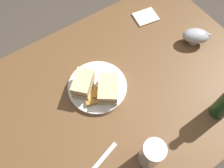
# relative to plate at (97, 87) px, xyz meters

# --- Properties ---
(ground_plane) EXTENTS (6.00, 6.00, 0.00)m
(ground_plane) POSITION_rel_plate_xyz_m (0.10, -0.06, -0.77)
(ground_plane) COLOR #4C4238
(dining_table) EXTENTS (1.14, 0.85, 0.76)m
(dining_table) POSITION_rel_plate_xyz_m (0.10, -0.06, -0.39)
(dining_table) COLOR brown
(dining_table) RESTS_ON ground
(plate) EXTENTS (0.24, 0.24, 0.02)m
(plate) POSITION_rel_plate_xyz_m (0.00, 0.00, 0.00)
(plate) COLOR silver
(plate) RESTS_ON dining_table
(sandwich_half_left) EXTENTS (0.12, 0.12, 0.07)m
(sandwich_half_left) POSITION_rel_plate_xyz_m (-0.05, 0.02, 0.04)
(sandwich_half_left) COLOR beige
(sandwich_half_left) RESTS_ON plate
(sandwich_half_right) EXTENTS (0.13, 0.13, 0.06)m
(sandwich_half_right) POSITION_rel_plate_xyz_m (0.02, -0.05, 0.04)
(sandwich_half_right) COLOR beige
(sandwich_half_right) RESTS_ON plate
(potato_wedge_front) EXTENTS (0.02, 0.04, 0.02)m
(potato_wedge_front) POSITION_rel_plate_xyz_m (-0.06, -0.04, 0.02)
(potato_wedge_front) COLOR gold
(potato_wedge_front) RESTS_ON plate
(potato_wedge_middle) EXTENTS (0.05, 0.05, 0.02)m
(potato_wedge_middle) POSITION_rel_plate_xyz_m (-0.03, -0.03, 0.02)
(potato_wedge_middle) COLOR gold
(potato_wedge_middle) RESTS_ON plate
(potato_wedge_back) EXTENTS (0.05, 0.04, 0.01)m
(potato_wedge_back) POSITION_rel_plate_xyz_m (-0.04, -0.02, 0.02)
(potato_wedge_back) COLOR #B77F33
(potato_wedge_back) RESTS_ON plate
(potato_wedge_left_edge) EXTENTS (0.05, 0.03, 0.02)m
(potato_wedge_left_edge) POSITION_rel_plate_xyz_m (-0.06, -0.06, 0.02)
(potato_wedge_left_edge) COLOR #B77F33
(potato_wedge_left_edge) RESTS_ON plate
(pint_glass) EXTENTS (0.07, 0.07, 0.16)m
(pint_glass) POSITION_rel_plate_xyz_m (-0.00, -0.34, 0.06)
(pint_glass) COLOR white
(pint_glass) RESTS_ON dining_table
(gravy_boat) EXTENTS (0.14, 0.13, 0.07)m
(gravy_boat) POSITION_rel_plate_xyz_m (0.49, -0.05, 0.04)
(gravy_boat) COLOR #B7B7BC
(gravy_boat) RESTS_ON dining_table
(napkin) EXTENTS (0.12, 0.11, 0.01)m
(napkin) POSITION_rel_plate_xyz_m (0.40, 0.20, -0.00)
(napkin) COLOR silver
(napkin) RESTS_ON dining_table
(fork) EXTENTS (0.18, 0.06, 0.01)m
(fork) POSITION_rel_plate_xyz_m (-0.15, -0.26, -0.00)
(fork) COLOR silver
(fork) RESTS_ON dining_table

